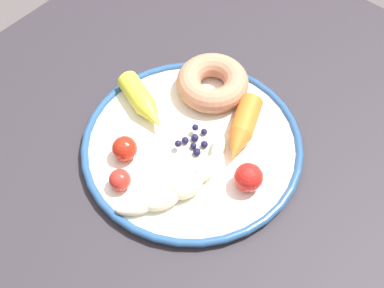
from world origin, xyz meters
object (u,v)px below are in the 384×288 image
at_px(tomato_mid, 249,177).
at_px(dining_table, 191,176).
at_px(carrot_yellow, 143,102).
at_px(plate, 192,145).
at_px(banana, 184,183).
at_px(tomato_far, 125,149).
at_px(carrot_orange, 242,129).
at_px(tomato_near, 120,180).
at_px(donut, 212,83).
at_px(blueberry_pile, 194,141).

bearing_deg(tomato_mid, dining_table, 84.18).
distance_m(carrot_yellow, tomato_mid, 0.21).
xyz_separation_m(plate, carrot_yellow, (0.00, 0.10, 0.02)).
bearing_deg(banana, tomato_mid, -46.76).
bearing_deg(dining_table, tomato_far, 150.04).
distance_m(carrot_orange, tomato_near, 0.20).
distance_m(carrot_yellow, donut, 0.12).
relative_size(carrot_orange, tomato_near, 3.75).
relative_size(carrot_yellow, tomato_far, 3.10).
height_order(plate, tomato_near, tomato_near).
bearing_deg(tomato_far, tomato_mid, -65.30).
bearing_deg(blueberry_pile, tomato_mid, -92.78).
bearing_deg(donut, tomato_far, 174.71).
bearing_deg(blueberry_pile, banana, -149.95).
distance_m(plate, banana, 0.08).
height_order(tomato_mid, tomato_far, tomato_mid).
xyz_separation_m(carrot_yellow, blueberry_pile, (0.00, -0.11, -0.01)).
bearing_deg(tomato_far, tomato_near, -142.91).
xyz_separation_m(carrot_orange, blueberry_pile, (-0.06, 0.05, -0.01)).
height_order(dining_table, tomato_near, tomato_near).
height_order(banana, blueberry_pile, banana).
height_order(carrot_orange, blueberry_pile, carrot_orange).
bearing_deg(tomato_mid, carrot_yellow, 88.62).
xyz_separation_m(dining_table, donut, (0.09, 0.03, 0.14)).
distance_m(carrot_yellow, blueberry_pile, 0.11).
relative_size(banana, tomato_far, 5.47).
height_order(dining_table, donut, donut).
height_order(carrot_orange, tomato_near, carrot_orange).
bearing_deg(tomato_near, banana, -51.47).
xyz_separation_m(carrot_orange, tomato_far, (-0.14, 0.11, 0.00)).
bearing_deg(carrot_orange, tomato_far, 142.32).
relative_size(blueberry_pile, tomato_far, 1.52).
bearing_deg(dining_table, donut, 20.34).
relative_size(donut, tomato_near, 3.65).
xyz_separation_m(banana, blueberry_pile, (0.07, 0.04, -0.01)).
distance_m(carrot_orange, tomato_far, 0.18).
height_order(banana, tomato_far, tomato_far).
relative_size(dining_table, tomato_near, 29.46).
relative_size(banana, carrot_orange, 1.71).
bearing_deg(blueberry_pile, donut, 24.88).
bearing_deg(plate, tomato_near, 166.19).
xyz_separation_m(dining_table, banana, (-0.07, -0.05, 0.13)).
distance_m(tomato_mid, tomato_far, 0.19).
height_order(blueberry_pile, tomato_near, tomato_near).
relative_size(dining_table, plate, 2.80).
distance_m(dining_table, carrot_orange, 0.16).
xyz_separation_m(donut, tomato_near, (-0.23, -0.01, -0.00)).
relative_size(dining_table, carrot_yellow, 8.09).
xyz_separation_m(carrot_orange, tomato_mid, (-0.06, -0.06, 0.00)).
xyz_separation_m(banana, tomato_far, (-0.02, 0.10, 0.01)).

